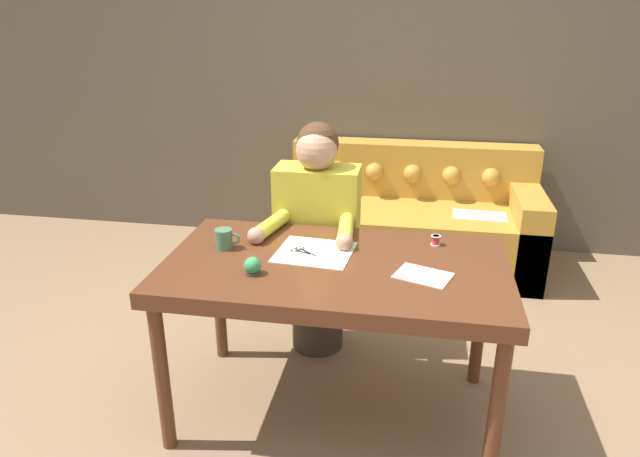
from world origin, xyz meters
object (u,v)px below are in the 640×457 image
at_px(dining_table, 335,279).
at_px(pin_cushion, 252,266).
at_px(couch, 409,222).
at_px(mug, 224,239).
at_px(thread_spool, 436,240).
at_px(scissors, 306,253).
at_px(person, 317,239).

distance_m(dining_table, pin_cushion, 0.37).
height_order(couch, mug, mug).
height_order(mug, thread_spool, mug).
bearing_deg(mug, thread_spool, 12.28).
height_order(mug, pin_cushion, mug).
distance_m(couch, mug, 1.93).
relative_size(scissors, thread_spool, 4.94).
distance_m(person, mug, 0.60).
relative_size(dining_table, thread_spool, 32.09).
bearing_deg(dining_table, thread_spool, 32.23).
height_order(thread_spool, pin_cushion, pin_cushion).
xyz_separation_m(couch, scissors, (-0.42, -1.67, 0.46)).
bearing_deg(pin_cushion, dining_table, 27.92).
xyz_separation_m(dining_table, person, (-0.17, 0.53, -0.05)).
relative_size(person, pin_cushion, 17.40).
xyz_separation_m(dining_table, scissors, (-0.14, 0.07, 0.08)).
relative_size(couch, mug, 15.67).
bearing_deg(person, couch, 69.32).
distance_m(mug, pin_cushion, 0.30).
xyz_separation_m(couch, pin_cushion, (-0.60, -1.91, 0.49)).
relative_size(couch, thread_spool, 39.34).
distance_m(scissors, thread_spool, 0.59).
relative_size(mug, thread_spool, 2.51).
bearing_deg(couch, person, -110.68).
xyz_separation_m(dining_table, thread_spool, (0.42, 0.26, 0.10)).
height_order(dining_table, person, person).
distance_m(dining_table, thread_spool, 0.50).
bearing_deg(mug, dining_table, -7.03).
height_order(person, scissors, person).
distance_m(person, scissors, 0.48).
distance_m(person, thread_spool, 0.66).
relative_size(person, mug, 11.01).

